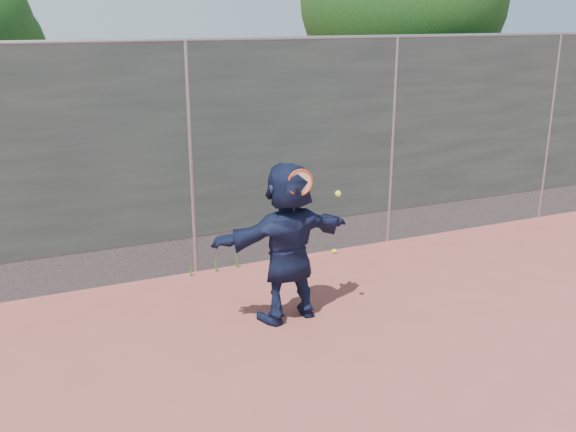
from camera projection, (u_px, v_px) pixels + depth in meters
name	position (u px, v px, depth m)	size (l,w,h in m)	color
ground	(307.00, 414.00, 5.54)	(80.00, 80.00, 0.00)	#9E4C42
player	(288.00, 242.00, 7.04)	(1.68, 0.53, 1.81)	#151C3C
ball_ground	(334.00, 251.00, 9.23)	(0.07, 0.07, 0.07)	#F2F235
fence	(190.00, 156.00, 8.12)	(20.00, 0.06, 3.03)	#38423D
swing_action	(304.00, 185.00, 6.70)	(0.64, 0.13, 0.51)	#E44015
tree_right	(410.00, 2.00, 11.30)	(3.78, 3.60, 5.39)	#382314
weed_clump	(219.00, 262.00, 8.57)	(0.68, 0.07, 0.30)	#387226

